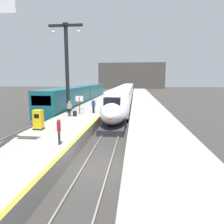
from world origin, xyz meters
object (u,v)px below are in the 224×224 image
object	(u,v)px
passenger_mid_platform	(59,129)
station_column_mid	(67,61)
regional_train_adjacent	(83,94)
departure_info_board	(79,101)
ticket_machine_yellow	(38,121)
passenger_far_waiting	(93,105)
highspeed_train_main	(125,94)
passenger_near_edge	(69,107)
rolling_suitcase	(75,114)

from	to	relation	value
passenger_mid_platform	station_column_mid	bearing A→B (deg)	105.76
regional_train_adjacent	departure_info_board	world-z (taller)	regional_train_adjacent
ticket_machine_yellow	passenger_far_waiting	bearing A→B (deg)	72.00
highspeed_train_main	regional_train_adjacent	size ratio (longest dim) A/B	1.56
passenger_far_waiting	ticket_machine_yellow	world-z (taller)	passenger_far_waiting
passenger_near_edge	rolling_suitcase	size ratio (longest dim) A/B	1.72
ticket_machine_yellow	passenger_mid_platform	bearing A→B (deg)	-48.94
passenger_far_waiting	departure_info_board	xyz separation A→B (m)	(-1.49, -0.80, 0.52)
highspeed_train_main	departure_info_board	bearing A→B (deg)	-100.92
passenger_mid_platform	highspeed_train_main	bearing A→B (deg)	85.71
regional_train_adjacent	ticket_machine_yellow	size ratio (longest dim) A/B	22.87
departure_info_board	regional_train_adjacent	bearing A→B (deg)	103.16
regional_train_adjacent	highspeed_train_main	bearing A→B (deg)	35.34
passenger_near_edge	passenger_far_waiting	world-z (taller)	same
passenger_near_edge	passenger_mid_platform	xyz separation A→B (m)	(2.47, -9.60, 0.00)
passenger_mid_platform	ticket_machine_yellow	bearing A→B (deg)	131.06
passenger_near_edge	departure_info_board	world-z (taller)	departure_info_board
station_column_mid	passenger_far_waiting	world-z (taller)	station_column_mid
regional_train_adjacent	passenger_far_waiting	xyz separation A→B (m)	(5.32, -15.59, -0.09)
highspeed_train_main	passenger_mid_platform	world-z (taller)	highspeed_train_main
highspeed_train_main	regional_train_adjacent	world-z (taller)	regional_train_adjacent
passenger_mid_platform	rolling_suitcase	bearing A→B (deg)	101.05
passenger_near_edge	ticket_machine_yellow	world-z (taller)	passenger_near_edge
rolling_suitcase	ticket_machine_yellow	world-z (taller)	ticket_machine_yellow
highspeed_train_main	passenger_near_edge	distance (m)	24.26
ticket_machine_yellow	rolling_suitcase	bearing A→B (deg)	79.24
passenger_mid_platform	departure_info_board	bearing A→B (deg)	98.96
regional_train_adjacent	passenger_far_waiting	bearing A→B (deg)	-71.16
passenger_far_waiting	ticket_machine_yellow	size ratio (longest dim) A/B	1.06
regional_train_adjacent	passenger_mid_platform	bearing A→B (deg)	-78.53
station_column_mid	rolling_suitcase	world-z (taller)	station_column_mid
passenger_near_edge	passenger_mid_platform	size ratio (longest dim) A/B	1.00
regional_train_adjacent	passenger_mid_platform	world-z (taller)	regional_train_adjacent
highspeed_train_main	station_column_mid	xyz separation A→B (m)	(-5.90, -21.30, 5.25)
regional_train_adjacent	ticket_machine_yellow	xyz separation A→B (m)	(2.55, -24.10, -0.34)
rolling_suitcase	highspeed_train_main	bearing A→B (deg)	79.52
passenger_mid_platform	passenger_far_waiting	world-z (taller)	same
rolling_suitcase	ticket_machine_yellow	size ratio (longest dim) A/B	0.61
rolling_suitcase	departure_info_board	world-z (taller)	departure_info_board
station_column_mid	passenger_near_edge	xyz separation A→B (m)	(0.94, -2.45, -5.16)
departure_info_board	rolling_suitcase	bearing A→B (deg)	-94.13
highspeed_train_main	station_column_mid	world-z (taller)	station_column_mid
highspeed_train_main	rolling_suitcase	bearing A→B (deg)	-100.48
departure_info_board	highspeed_train_main	bearing A→B (deg)	79.08
passenger_near_edge	departure_info_board	bearing A→B (deg)	66.76
passenger_mid_platform	regional_train_adjacent	bearing A→B (deg)	101.47
regional_train_adjacent	passenger_near_edge	size ratio (longest dim) A/B	21.66
highspeed_train_main	regional_train_adjacent	distance (m)	9.93
passenger_mid_platform	rolling_suitcase	xyz separation A→B (m)	(-1.88, 9.64, -0.69)
station_column_mid	highspeed_train_main	bearing A→B (deg)	74.52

